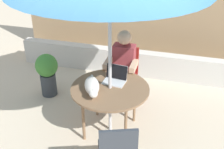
% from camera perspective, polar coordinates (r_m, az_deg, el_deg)
% --- Properties ---
extents(ground_plane, '(14.00, 14.00, 0.00)m').
position_cam_1_polar(ground_plane, '(4.32, -0.36, -10.73)').
color(ground_plane, beige).
extents(fence_back, '(5.12, 0.08, 1.72)m').
position_cam_1_polar(fence_back, '(6.09, 6.19, 10.75)').
color(fence_back, '#937756').
rests_on(fence_back, ground).
extents(planter_wall_low, '(4.61, 0.20, 0.49)m').
position_cam_1_polar(planter_wall_low, '(5.60, 4.44, 2.30)').
color(planter_wall_low, beige).
rests_on(planter_wall_low, ground).
extents(patio_table, '(1.06, 1.06, 0.72)m').
position_cam_1_polar(patio_table, '(3.93, -0.39, -3.31)').
color(patio_table, brown).
rests_on(patio_table, ground).
extents(chair_occupied, '(0.40, 0.40, 0.90)m').
position_cam_1_polar(chair_occupied, '(4.74, 2.56, 0.98)').
color(chair_occupied, maroon).
rests_on(chair_occupied, ground).
extents(person_seated, '(0.48, 0.48, 1.24)m').
position_cam_1_polar(person_seated, '(4.53, 2.15, 1.95)').
color(person_seated, maroon).
rests_on(person_seated, ground).
extents(laptop, '(0.32, 0.28, 0.21)m').
position_cam_1_polar(laptop, '(4.03, 0.70, -0.45)').
color(laptop, silver).
rests_on(laptop, patio_table).
extents(cat, '(0.34, 0.62, 0.17)m').
position_cam_1_polar(cat, '(3.77, -3.93, -2.39)').
color(cat, silver).
rests_on(cat, patio_table).
extents(potted_plant_near_fence, '(0.37, 0.37, 0.76)m').
position_cam_1_polar(potted_plant_near_fence, '(4.98, -12.61, 0.50)').
color(potted_plant_near_fence, '#33383D').
rests_on(potted_plant_near_fence, ground).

